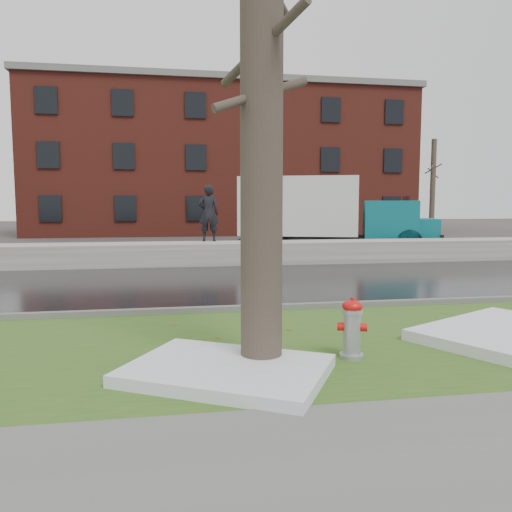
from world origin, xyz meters
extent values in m
plane|color=#47423D|center=(0.00, 0.00, 0.00)|extent=(120.00, 120.00, 0.00)
cube|color=#304F1A|center=(0.00, -1.25, 0.02)|extent=(60.00, 4.50, 0.04)
cube|color=slate|center=(0.00, -5.00, 0.03)|extent=(60.00, 3.00, 0.05)
cube|color=black|center=(0.00, 4.50, 0.01)|extent=(60.00, 7.00, 0.03)
cube|color=slate|center=(0.00, 13.00, 0.01)|extent=(60.00, 9.00, 0.03)
cube|color=slate|center=(0.00, 1.00, 0.07)|extent=(60.00, 0.15, 0.14)
cube|color=#BDB7AD|center=(0.00, 8.70, 0.38)|extent=(60.00, 1.60, 0.75)
cube|color=maroon|center=(2.00, 30.00, 5.00)|extent=(26.00, 12.00, 10.00)
cylinder|color=brown|center=(-6.00, 26.00, 3.25)|extent=(0.36, 0.36, 6.50)
cylinder|color=brown|center=(-6.00, 26.00, 4.20)|extent=(0.84, 1.62, 0.73)
cylinder|color=brown|center=(-6.00, 26.00, 5.10)|extent=(1.08, 1.26, 0.66)
cylinder|color=brown|center=(-6.00, 26.00, 3.60)|extent=(1.40, 0.61, 0.63)
cylinder|color=brown|center=(16.00, 24.00, 3.25)|extent=(0.36, 0.36, 6.50)
cylinder|color=brown|center=(16.00, 24.00, 4.20)|extent=(0.84, 1.62, 0.73)
cylinder|color=brown|center=(16.00, 24.00, 5.10)|extent=(1.08, 1.26, 0.66)
cylinder|color=brown|center=(16.00, 24.00, 3.60)|extent=(1.40, 0.61, 0.63)
cylinder|color=#9DA0A4|center=(0.36, -2.09, 0.38)|extent=(0.28, 0.28, 0.68)
ellipsoid|color=red|center=(0.36, -2.09, 0.72)|extent=(0.33, 0.33, 0.16)
cylinder|color=red|center=(0.36, -2.09, 0.80)|extent=(0.06, 0.06, 0.05)
cylinder|color=red|center=(0.23, -2.04, 0.45)|extent=(0.13, 0.13, 0.11)
cylinder|color=red|center=(0.50, -2.13, 0.45)|extent=(0.13, 0.13, 0.11)
cylinder|color=#9DA0A4|center=(0.41, -1.95, 0.45)|extent=(0.16, 0.13, 0.14)
cylinder|color=brown|center=(-0.83, -2.17, 3.19)|extent=(0.53, 0.53, 6.30)
cylinder|color=brown|center=(-0.83, -2.17, 3.82)|extent=(0.83, 1.43, 0.66)
cylinder|color=brown|center=(-0.83, -2.17, 3.28)|extent=(1.24, 0.61, 0.56)
cube|color=black|center=(4.81, 12.78, 0.60)|extent=(7.33, 3.33, 0.20)
cube|color=beige|center=(3.67, 13.18, 1.95)|extent=(5.51, 3.85, 2.51)
cube|color=#0B6069|center=(7.31, 11.91, 1.40)|extent=(2.76, 2.81, 1.58)
cube|color=#0B6069|center=(8.58, 11.46, 1.02)|extent=(1.73, 2.30, 0.84)
cube|color=black|center=(7.92, 11.69, 1.95)|extent=(0.68, 1.78, 0.84)
cube|color=black|center=(0.77, 14.19, 0.30)|extent=(1.87, 1.58, 0.63)
cylinder|color=black|center=(7.65, 10.76, 0.51)|extent=(1.06, 0.60, 1.02)
cylinder|color=black|center=(8.29, 12.60, 0.51)|extent=(1.06, 0.60, 1.02)
cylinder|color=black|center=(3.61, 12.17, 0.51)|extent=(1.06, 0.60, 1.02)
cylinder|color=black|center=(4.25, 14.01, 0.51)|extent=(1.06, 0.60, 1.02)
cylinder|color=black|center=(2.20, 12.66, 0.51)|extent=(1.06, 0.60, 1.02)
cylinder|color=black|center=(2.85, 14.50, 0.51)|extent=(1.06, 0.60, 1.02)
imported|color=black|center=(-0.58, 9.30, 1.72)|extent=(0.76, 0.54, 1.95)
cube|color=silver|center=(-1.29, -2.50, 0.11)|extent=(2.70, 2.47, 0.14)
camera|label=1|loc=(-1.91, -8.02, 1.99)|focal=35.00mm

